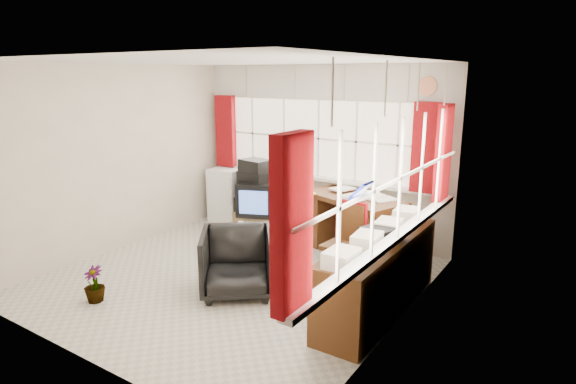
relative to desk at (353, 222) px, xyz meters
The scene contains 20 objects.
ground 1.78m from the desk, 117.41° to the right, with size 4.00×4.00×0.00m, color beige.
room_walls 2.02m from the desk, 117.41° to the right, with size 4.00×4.00×4.00m.
window_back 1.03m from the desk, 152.43° to the left, with size 3.70×0.12×3.60m.
window_right 1.98m from the desk, 53.05° to the right, with size 0.12×3.70×3.60m.
curtains 1.19m from the desk, 77.71° to the right, with size 3.83×3.83×1.15m.
overhead_cabinets 1.90m from the desk, 71.24° to the right, with size 3.98×3.98×0.48m.
desk is the anchor object (origin of this frame).
desk_lamp 0.85m from the desk, 157.33° to the right, with size 0.18×0.16×0.43m.
task_chair 0.96m from the desk, 68.63° to the right, with size 0.42×0.45×0.96m.
office_chair 1.88m from the desk, 106.03° to the right, with size 0.77×0.79×0.72m, color black.
radiator 1.36m from the desk, 131.34° to the right, with size 0.38×0.28×0.53m.
credenza 1.63m from the desk, 54.87° to the right, with size 0.50×2.00×0.85m.
file_tray 1.62m from the desk, 54.41° to the right, with size 0.28×0.37×0.12m, color black.
tv_bench 1.39m from the desk, behind, with size 1.40×0.50×0.25m, color olive.
crt_tv 1.66m from the desk, behind, with size 0.72×0.70×0.52m.
hifi_stack 1.75m from the desk, behind, with size 0.68×0.50×0.85m.
mini_fridge 2.40m from the desk, behind, with size 0.55×0.55×0.87m.
spray_bottle_a 1.95m from the desk, 150.20° to the right, with size 0.11×0.11×0.29m, color white.
spray_bottle_b 0.99m from the desk, 120.70° to the right, with size 0.09×0.09×0.20m, color #85C7B7.
flower_vase 3.27m from the desk, 120.54° to the right, with size 0.22×0.22×0.39m, color black.
Camera 1 is at (3.44, -4.10, 2.37)m, focal length 30.00 mm.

